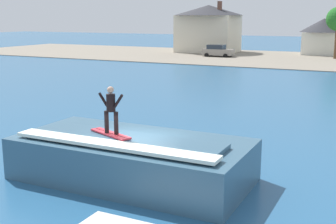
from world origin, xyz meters
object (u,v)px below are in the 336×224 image
(house_with_chimney, at_px, (208,26))
(house_small_cottage, at_px, (323,35))
(wave_crest, at_px, (132,158))
(car_near_shore, at_px, (218,51))
(surfboard, at_px, (110,134))
(surfer, at_px, (111,108))

(house_with_chimney, bearing_deg, house_small_cottage, 10.51)
(wave_crest, height_order, car_near_shore, car_near_shore)
(surfboard, relative_size, car_near_shore, 0.44)
(car_near_shore, bearing_deg, wave_crest, -73.53)
(surfboard, height_order, car_near_shore, car_near_shore)
(surfer, distance_m, car_near_shore, 52.64)
(wave_crest, distance_m, car_near_shore, 52.33)
(car_near_shore, relative_size, house_small_cottage, 0.61)
(house_with_chimney, relative_size, house_small_cottage, 1.57)
(wave_crest, relative_size, house_small_cottage, 1.15)
(surfboard, bearing_deg, surfer, -29.78)
(wave_crest, distance_m, surfer, 2.06)
(wave_crest, relative_size, surfboard, 4.27)
(car_near_shore, bearing_deg, surfer, -74.24)
(car_near_shore, relative_size, house_with_chimney, 0.39)
(wave_crest, height_order, surfboard, surfboard)
(wave_crest, distance_m, surfboard, 1.21)
(surfer, height_order, house_small_cottage, house_small_cottage)
(wave_crest, distance_m, house_with_chimney, 61.40)
(wave_crest, bearing_deg, surfboard, -147.42)
(house_small_cottage, bearing_deg, surfboard, -89.39)
(surfer, bearing_deg, car_near_shore, 105.76)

